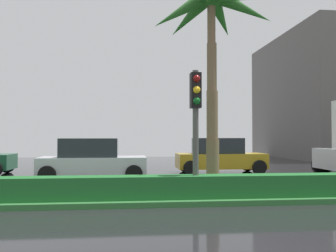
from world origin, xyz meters
TOP-DOWN VIEW (x-y plane):
  - ground_plane at (0.00, 9.00)m, footprint 90.00×42.00m
  - median_strip at (0.00, 8.00)m, footprint 85.50×4.00m
  - median_hedge at (0.00, 6.60)m, footprint 76.50×0.70m
  - palm_tree_centre_left at (5.79, 8.54)m, footprint 4.16×4.01m
  - traffic_signal_median_right at (4.89, 6.62)m, footprint 0.28×0.43m
  - car_in_traffic_third at (1.61, 12.30)m, footprint 4.30×2.02m
  - car_in_traffic_fourth at (7.59, 14.75)m, footprint 4.30×2.02m

SIDE VIEW (x-z plane):
  - ground_plane at x=0.00m, z-range -0.10..0.00m
  - median_strip at x=0.00m, z-range 0.00..0.15m
  - median_hedge at x=0.00m, z-range 0.15..0.75m
  - car_in_traffic_third at x=1.61m, z-range -0.03..1.69m
  - car_in_traffic_fourth at x=7.59m, z-range -0.03..1.69m
  - traffic_signal_median_right at x=4.89m, z-range 0.80..4.25m
  - palm_tree_centre_left at x=5.79m, z-range 2.26..9.05m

